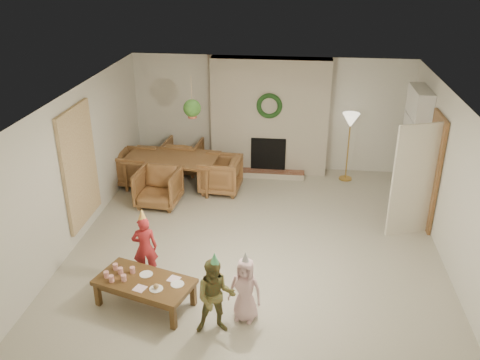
# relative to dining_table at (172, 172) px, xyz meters

# --- Properties ---
(floor) EXTENTS (7.00, 7.00, 0.00)m
(floor) POSITION_rel_dining_table_xyz_m (1.93, -2.19, -0.33)
(floor) COLOR #B7B29E
(floor) RESTS_ON ground
(ceiling) EXTENTS (7.00, 7.00, 0.00)m
(ceiling) POSITION_rel_dining_table_xyz_m (1.93, -2.19, 2.17)
(ceiling) COLOR white
(ceiling) RESTS_ON wall_back
(wall_back) EXTENTS (7.00, 0.00, 7.00)m
(wall_back) POSITION_rel_dining_table_xyz_m (1.93, 1.31, 0.92)
(wall_back) COLOR silver
(wall_back) RESTS_ON floor
(wall_front) EXTENTS (7.00, 0.00, 7.00)m
(wall_front) POSITION_rel_dining_table_xyz_m (1.93, -5.69, 0.92)
(wall_front) COLOR silver
(wall_front) RESTS_ON floor
(wall_left) EXTENTS (0.00, 7.00, 7.00)m
(wall_left) POSITION_rel_dining_table_xyz_m (-1.07, -2.19, 0.92)
(wall_left) COLOR silver
(wall_left) RESTS_ON floor
(wall_right) EXTENTS (0.00, 7.00, 7.00)m
(wall_right) POSITION_rel_dining_table_xyz_m (4.93, -2.19, 0.92)
(wall_right) COLOR silver
(wall_right) RESTS_ON floor
(fireplace_mass) EXTENTS (2.50, 0.40, 2.50)m
(fireplace_mass) POSITION_rel_dining_table_xyz_m (1.93, 1.11, 0.92)
(fireplace_mass) COLOR #592417
(fireplace_mass) RESTS_ON floor
(fireplace_hearth) EXTENTS (1.60, 0.30, 0.12)m
(fireplace_hearth) POSITION_rel_dining_table_xyz_m (1.93, 0.76, -0.27)
(fireplace_hearth) COLOR #5F2A1A
(fireplace_hearth) RESTS_ON floor
(fireplace_firebox) EXTENTS (0.75, 0.12, 0.75)m
(fireplace_firebox) POSITION_rel_dining_table_xyz_m (1.93, 0.93, 0.12)
(fireplace_firebox) COLOR black
(fireplace_firebox) RESTS_ON floor
(fireplace_wreath) EXTENTS (0.54, 0.10, 0.54)m
(fireplace_wreath) POSITION_rel_dining_table_xyz_m (1.93, 0.88, 1.22)
(fireplace_wreath) COLOR #153A16
(fireplace_wreath) RESTS_ON fireplace_mass
(floor_lamp_base) EXTENTS (0.27, 0.27, 0.03)m
(floor_lamp_base) POSITION_rel_dining_table_xyz_m (3.62, 0.81, -0.32)
(floor_lamp_base) COLOR gold
(floor_lamp_base) RESTS_ON floor
(floor_lamp_post) EXTENTS (0.03, 0.03, 1.32)m
(floor_lamp_post) POSITION_rel_dining_table_xyz_m (3.62, 0.81, 0.36)
(floor_lamp_post) COLOR gold
(floor_lamp_post) RESTS_ON floor
(floor_lamp_shade) EXTENTS (0.35, 0.35, 0.29)m
(floor_lamp_shade) POSITION_rel_dining_table_xyz_m (3.62, 0.81, 1.00)
(floor_lamp_shade) COLOR beige
(floor_lamp_shade) RESTS_ON floor_lamp_post
(bookshelf_carcass) EXTENTS (0.30, 1.00, 2.20)m
(bookshelf_carcass) POSITION_rel_dining_table_xyz_m (4.77, 0.11, 0.77)
(bookshelf_carcass) COLOR white
(bookshelf_carcass) RESTS_ON floor
(bookshelf_shelf_a) EXTENTS (0.30, 0.92, 0.03)m
(bookshelf_shelf_a) POSITION_rel_dining_table_xyz_m (4.75, 0.11, 0.12)
(bookshelf_shelf_a) COLOR white
(bookshelf_shelf_a) RESTS_ON bookshelf_carcass
(bookshelf_shelf_b) EXTENTS (0.30, 0.92, 0.03)m
(bookshelf_shelf_b) POSITION_rel_dining_table_xyz_m (4.75, 0.11, 0.52)
(bookshelf_shelf_b) COLOR white
(bookshelf_shelf_b) RESTS_ON bookshelf_carcass
(bookshelf_shelf_c) EXTENTS (0.30, 0.92, 0.03)m
(bookshelf_shelf_c) POSITION_rel_dining_table_xyz_m (4.75, 0.11, 0.92)
(bookshelf_shelf_c) COLOR white
(bookshelf_shelf_c) RESTS_ON bookshelf_carcass
(bookshelf_shelf_d) EXTENTS (0.30, 0.92, 0.03)m
(bookshelf_shelf_d) POSITION_rel_dining_table_xyz_m (4.75, 0.11, 1.32)
(bookshelf_shelf_d) COLOR white
(bookshelf_shelf_d) RESTS_ON bookshelf_carcass
(books_row_lower) EXTENTS (0.20, 0.40, 0.24)m
(books_row_lower) POSITION_rel_dining_table_xyz_m (4.73, -0.04, 0.26)
(books_row_lower) COLOR #9B3D1C
(books_row_lower) RESTS_ON bookshelf_shelf_a
(books_row_mid) EXTENTS (0.20, 0.44, 0.24)m
(books_row_mid) POSITION_rel_dining_table_xyz_m (4.73, 0.16, 0.66)
(books_row_mid) COLOR navy
(books_row_mid) RESTS_ON bookshelf_shelf_b
(books_row_upper) EXTENTS (0.20, 0.36, 0.22)m
(books_row_upper) POSITION_rel_dining_table_xyz_m (4.73, 0.01, 1.05)
(books_row_upper) COLOR #ABA224
(books_row_upper) RESTS_ON bookshelf_shelf_c
(door_frame) EXTENTS (0.05, 0.86, 2.04)m
(door_frame) POSITION_rel_dining_table_xyz_m (4.89, -0.99, 0.69)
(door_frame) COLOR brown
(door_frame) RESTS_ON floor
(door_leaf) EXTENTS (0.77, 0.32, 2.00)m
(door_leaf) POSITION_rel_dining_table_xyz_m (4.51, -1.37, 0.67)
(door_leaf) COLOR beige
(door_leaf) RESTS_ON floor
(curtain_panel) EXTENTS (0.06, 1.20, 2.00)m
(curtain_panel) POSITION_rel_dining_table_xyz_m (-1.03, -1.99, 0.92)
(curtain_panel) COLOR beige
(curtain_panel) RESTS_ON wall_left
(dining_table) EXTENTS (1.95, 1.18, 0.66)m
(dining_table) POSITION_rel_dining_table_xyz_m (0.00, 0.00, 0.00)
(dining_table) COLOR brown
(dining_table) RESTS_ON floor
(dining_chair_near) EXTENTS (0.83, 0.85, 0.73)m
(dining_chair_near) POSITION_rel_dining_table_xyz_m (-0.06, -0.82, 0.03)
(dining_chair_near) COLOR brown
(dining_chair_near) RESTS_ON floor
(dining_chair_far) EXTENTS (0.83, 0.85, 0.73)m
(dining_chair_far) POSITION_rel_dining_table_xyz_m (0.06, 0.82, 0.03)
(dining_chair_far) COLOR brown
(dining_chair_far) RESTS_ON floor
(dining_chair_left) EXTENTS (0.85, 0.83, 0.73)m
(dining_chair_left) POSITION_rel_dining_table_xyz_m (-0.82, 0.06, 0.03)
(dining_chair_left) COLOR brown
(dining_chair_left) RESTS_ON floor
(dining_chair_right) EXTENTS (0.85, 0.83, 0.73)m
(dining_chair_right) POSITION_rel_dining_table_xyz_m (1.03, -0.07, 0.03)
(dining_chair_right) COLOR brown
(dining_chair_right) RESTS_ON floor
(hanging_plant_cord) EXTENTS (0.01, 0.01, 0.70)m
(hanging_plant_cord) POSITION_rel_dining_table_xyz_m (0.63, -0.69, 1.82)
(hanging_plant_cord) COLOR tan
(hanging_plant_cord) RESTS_ON ceiling
(hanging_plant_pot) EXTENTS (0.16, 0.16, 0.12)m
(hanging_plant_pot) POSITION_rel_dining_table_xyz_m (0.63, -0.69, 1.47)
(hanging_plant_pot) COLOR brown
(hanging_plant_pot) RESTS_ON hanging_plant_cord
(hanging_plant_foliage) EXTENTS (0.32, 0.32, 0.32)m
(hanging_plant_foliage) POSITION_rel_dining_table_xyz_m (0.63, -0.69, 1.59)
(hanging_plant_foliage) COLOR #28531B
(hanging_plant_foliage) RESTS_ON hanging_plant_pot
(coffee_table_top) EXTENTS (1.47, 1.03, 0.06)m
(coffee_table_top) POSITION_rel_dining_table_xyz_m (0.56, -3.82, 0.05)
(coffee_table_top) COLOR brown
(coffee_table_top) RESTS_ON floor
(coffee_table_apron) EXTENTS (1.34, 0.90, 0.08)m
(coffee_table_apron) POSITION_rel_dining_table_xyz_m (0.56, -3.82, -0.02)
(coffee_table_apron) COLOR brown
(coffee_table_apron) RESTS_ON floor
(coffee_leg_fl) EXTENTS (0.09, 0.09, 0.35)m
(coffee_leg_fl) POSITION_rel_dining_table_xyz_m (-0.10, -3.90, -0.16)
(coffee_leg_fl) COLOR brown
(coffee_leg_fl) RESTS_ON floor
(coffee_leg_fr) EXTENTS (0.09, 0.09, 0.35)m
(coffee_leg_fr) POSITION_rel_dining_table_xyz_m (1.05, -4.26, -0.16)
(coffee_leg_fr) COLOR brown
(coffee_leg_fr) RESTS_ON floor
(coffee_leg_bl) EXTENTS (0.09, 0.09, 0.35)m
(coffee_leg_bl) POSITION_rel_dining_table_xyz_m (0.06, -3.38, -0.16)
(coffee_leg_bl) COLOR brown
(coffee_leg_bl) RESTS_ON floor
(coffee_leg_br) EXTENTS (0.09, 0.09, 0.35)m
(coffee_leg_br) POSITION_rel_dining_table_xyz_m (1.21, -3.74, -0.16)
(coffee_leg_br) COLOR brown
(coffee_leg_br) RESTS_ON floor
(cup_a) EXTENTS (0.09, 0.09, 0.09)m
(cup_a) POSITION_rel_dining_table_xyz_m (0.02, -3.82, 0.13)
(cup_a) COLOR white
(cup_a) RESTS_ON coffee_table_top
(cup_b) EXTENTS (0.09, 0.09, 0.09)m
(cup_b) POSITION_rel_dining_table_xyz_m (0.08, -3.62, 0.13)
(cup_b) COLOR white
(cup_b) RESTS_ON coffee_table_top
(cup_c) EXTENTS (0.09, 0.09, 0.09)m
(cup_c) POSITION_rel_dining_table_xyz_m (0.12, -3.90, 0.13)
(cup_c) COLOR white
(cup_c) RESTS_ON coffee_table_top
(cup_d) EXTENTS (0.09, 0.09, 0.09)m
(cup_d) POSITION_rel_dining_table_xyz_m (0.18, -3.71, 0.13)
(cup_d) COLOR white
(cup_d) RESTS_ON coffee_table_top
(cup_e) EXTENTS (0.09, 0.09, 0.09)m
(cup_e) POSITION_rel_dining_table_xyz_m (0.28, -3.87, 0.13)
(cup_e) COLOR white
(cup_e) RESTS_ON coffee_table_top
(cup_f) EXTENTS (0.09, 0.09, 0.09)m
(cup_f) POSITION_rel_dining_table_xyz_m (0.34, -3.67, 0.13)
(cup_f) COLOR white
(cup_f) RESTS_ON coffee_table_top
(plate_a) EXTENTS (0.23, 0.23, 0.01)m
(plate_a) POSITION_rel_dining_table_xyz_m (0.54, -3.69, 0.08)
(plate_a) COLOR white
(plate_a) RESTS_ON coffee_table_top
(plate_b) EXTENTS (0.23, 0.23, 0.01)m
(plate_b) POSITION_rel_dining_table_xyz_m (0.77, -4.00, 0.08)
(plate_b) COLOR white
(plate_b) RESTS_ON coffee_table_top
(plate_c) EXTENTS (0.23, 0.23, 0.01)m
(plate_c) POSITION_rel_dining_table_xyz_m (1.03, -3.86, 0.08)
(plate_c) COLOR white
(plate_c) RESTS_ON coffee_table_top
(food_scoop) EXTENTS (0.09, 0.09, 0.07)m
(food_scoop) POSITION_rel_dining_table_xyz_m (0.77, -4.00, 0.12)
(food_scoop) COLOR tan
(food_scoop) RESTS_ON plate_b
(napkin_left) EXTENTS (0.19, 0.19, 0.01)m
(napkin_left) POSITION_rel_dining_table_xyz_m (0.55, -4.01, 0.08)
(napkin_left) COLOR #FFBBD6
(napkin_left) RESTS_ON coffee_table_top
(napkin_right) EXTENTS (0.19, 0.19, 0.01)m
(napkin_right) POSITION_rel_dining_table_xyz_m (0.95, -3.75, 0.08)
(napkin_right) COLOR #FFBBD6
(napkin_right) RESTS_ON coffee_table_top
(child_red) EXTENTS (0.42, 0.33, 1.02)m
(child_red) POSITION_rel_dining_table_xyz_m (0.38, -3.17, 0.18)
(child_red) COLOR #A72327
(child_red) RESTS_ON floor
(party_hat_red) EXTENTS (0.15, 0.15, 0.19)m
(party_hat_red) POSITION_rel_dining_table_xyz_m (0.38, -3.17, 0.73)
(party_hat_red) COLOR #F1F953
(party_hat_red) RESTS_ON child_red
(child_plaid) EXTENTS (0.58, 0.49, 1.07)m
(child_plaid) POSITION_rel_dining_table_xyz_m (1.61, -4.22, 0.20)
(child_plaid) COLOR brown
(child_plaid) RESTS_ON floor
(party_hat_plaid) EXTENTS (0.15, 0.15, 0.17)m
(party_hat_plaid) POSITION_rel_dining_table_xyz_m (1.61, -4.22, 0.77)
(party_hat_plaid) COLOR #4FB875
(party_hat_plaid) RESTS_ON child_plaid
(child_pink) EXTENTS (0.50, 0.38, 0.92)m
(child_pink) POSITION_rel_dining_table_xyz_m (1.96, -3.94, 0.13)
(child_pink) COLOR beige
(child_pink) RESTS_ON floor
(party_hat_pink) EXTENTS (0.16, 0.16, 0.17)m
(party_hat_pink) POSITION_rel_dining_table_xyz_m (1.96, -3.94, 0.63)
(party_hat_pink) COLOR silver
(party_hat_pink) RESTS_ON child_pink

